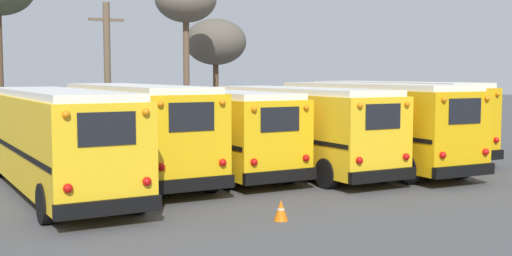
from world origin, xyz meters
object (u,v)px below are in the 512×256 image
school_bus_1 (134,127)px  school_bus_5 (394,116)px  school_bus_3 (299,126)px  school_bus_4 (370,122)px  school_bus_0 (55,137)px  traffic_cone (281,210)px  school_bus_2 (213,128)px  utility_pole (107,72)px  bare_tree_0 (216,42)px  bare_tree_2 (186,1)px

school_bus_1 → school_bus_5: (11.66, 0.29, 0.02)m
school_bus_3 → school_bus_4: bearing=-8.4°
school_bus_0 → school_bus_3: 8.75m
school_bus_5 → traffic_cone: size_ratio=18.40×
school_bus_1 → school_bus_3: size_ratio=1.07×
school_bus_1 → traffic_cone: school_bus_1 is taller
school_bus_1 → school_bus_2: size_ratio=1.09×
school_bus_0 → school_bus_4: school_bus_4 is taller
school_bus_3 → utility_pole: 13.10m
bare_tree_0 → traffic_cone: 29.04m
school_bus_2 → bare_tree_0: 21.05m
school_bus_0 → traffic_cone: school_bus_0 is taller
school_bus_4 → utility_pole: utility_pole is taller
school_bus_4 → bare_tree_2: size_ratio=1.07×
utility_pole → bare_tree_2: bare_tree_2 is taller
school_bus_1 → traffic_cone: size_ratio=20.12×
school_bus_3 → traffic_cone: bearing=-124.4°
school_bus_1 → school_bus_4: school_bus_4 is taller
school_bus_3 → bare_tree_0: 21.19m
school_bus_3 → traffic_cone: 8.16m
school_bus_0 → utility_pole: (4.89, 12.64, 2.00)m
bare_tree_0 → traffic_cone: bare_tree_0 is taller
utility_pole → school_bus_2: bearing=-85.2°
school_bus_3 → bare_tree_2: bare_tree_2 is taller
school_bus_1 → traffic_cone: bearing=-80.8°
school_bus_5 → utility_pole: 14.57m
school_bus_5 → utility_pole: (-9.69, 10.71, 1.93)m
bare_tree_2 → school_bus_1: bearing=-118.0°
utility_pole → school_bus_4: bearing=-62.1°
school_bus_2 → school_bus_4: 6.06m
school_bus_3 → school_bus_4: 2.95m
school_bus_2 → bare_tree_2: bearing=72.3°
school_bus_4 → bare_tree_0: bare_tree_0 is taller
school_bus_5 → school_bus_2: bearing=-177.2°
school_bus_2 → utility_pole: utility_pole is taller
school_bus_0 → bare_tree_0: (14.32, 20.32, 4.03)m
school_bus_1 → utility_pole: (1.98, 11.00, 1.95)m
bare_tree_0 → school_bus_1: bearing=-121.4°
school_bus_1 → school_bus_3: 5.99m
school_bus_4 → school_bus_1: bearing=168.5°
school_bus_2 → bare_tree_0: size_ratio=1.30×
school_bus_2 → school_bus_3: size_ratio=0.98×
school_bus_0 → school_bus_5: school_bus_5 is taller
school_bus_5 → bare_tree_2: (-4.26, 13.64, 6.04)m
school_bus_1 → utility_pole: 11.34m
school_bus_4 → bare_tree_2: 16.89m
utility_pole → traffic_cone: 19.31m
school_bus_1 → bare_tree_2: (7.41, 13.92, 6.06)m
school_bus_2 → traffic_cone: (-1.62, -7.84, -1.37)m
school_bus_0 → school_bus_4: size_ratio=1.09×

